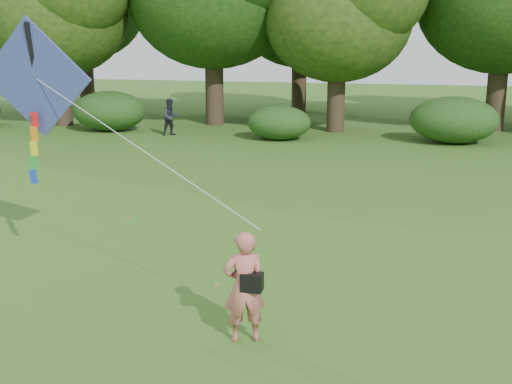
# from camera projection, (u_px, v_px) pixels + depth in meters

# --- Properties ---
(ground) EXTENTS (100.00, 100.00, 0.00)m
(ground) POSITION_uv_depth(u_px,v_px,m) (308.00, 323.00, 9.70)
(ground) COLOR #265114
(ground) RESTS_ON ground
(man_kite_flyer) EXTENTS (0.70, 0.59, 1.63)m
(man_kite_flyer) POSITION_uv_depth(u_px,v_px,m) (244.00, 287.00, 8.98)
(man_kite_flyer) COLOR #BE6359
(man_kite_flyer) RESTS_ON ground
(bystander_left) EXTENTS (0.98, 0.97, 1.60)m
(bystander_left) POSITION_uv_depth(u_px,v_px,m) (171.00, 117.00, 27.70)
(bystander_left) COLOR #22232D
(bystander_left) RESTS_ON ground
(crossbody_bag) EXTENTS (0.43, 0.20, 0.68)m
(crossbody_bag) POSITION_uv_depth(u_px,v_px,m) (252.00, 281.00, 8.90)
(crossbody_bag) COLOR black
(crossbody_bag) RESTS_ON ground
(flying_kite) EXTENTS (5.54, 2.27, 2.94)m
(flying_kite) POSITION_uv_depth(u_px,v_px,m) (36.00, 82.00, 11.11)
(flying_kite) COLOR #2734AC
(flying_kite) RESTS_ON ground
(tree_line) EXTENTS (54.70, 15.30, 9.48)m
(tree_line) POSITION_uv_depth(u_px,v_px,m) (425.00, 5.00, 29.57)
(tree_line) COLOR #3A2D1E
(tree_line) RESTS_ON ground
(shrub_band) EXTENTS (39.15, 3.22, 1.88)m
(shrub_band) POSITION_uv_depth(u_px,v_px,m) (360.00, 120.00, 26.27)
(shrub_band) COLOR #264919
(shrub_band) RESTS_ON ground
(fallen_leaves) EXTENTS (10.58, 13.98, 0.01)m
(fallen_leaves) POSITION_uv_depth(u_px,v_px,m) (380.00, 243.00, 13.43)
(fallen_leaves) COLOR olive
(fallen_leaves) RESTS_ON ground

